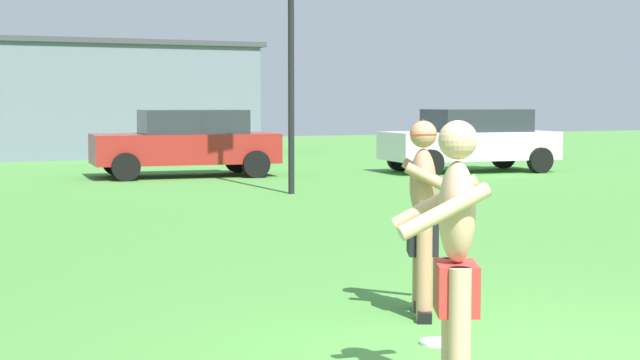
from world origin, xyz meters
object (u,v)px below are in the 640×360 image
at_px(player_with_cap, 423,210).
at_px(frisbee, 437,342).
at_px(car_red_near_post, 187,142).
at_px(player_in_red, 455,254).
at_px(car_white_far_end, 471,139).
at_px(lamp_post, 291,2).

xyz_separation_m(player_with_cap, frisbee, (-0.40, -0.87, -0.88)).
bearing_deg(car_red_near_post, player_in_red, -102.49).
xyz_separation_m(player_with_cap, car_white_far_end, (9.73, 13.69, -0.07)).
bearing_deg(frisbee, lamp_post, 71.62).
bearing_deg(player_with_cap, car_white_far_end, 54.59).
distance_m(player_in_red, car_white_far_end, 19.11).
bearing_deg(frisbee, car_white_far_end, 55.16).
bearing_deg(player_with_cap, player_in_red, -116.71).
bearing_deg(frisbee, player_with_cap, 65.19).
bearing_deg(player_in_red, frisbee, 61.97).
bearing_deg(player_in_red, car_white_far_end, 55.65).
bearing_deg(player_with_cap, frisbee, -114.81).
relative_size(car_red_near_post, lamp_post, 0.74).
distance_m(player_with_cap, lamp_post, 11.20).
bearing_deg(car_red_near_post, lamp_post, -84.16).
distance_m(player_in_red, frisbee, 1.64).
xyz_separation_m(car_red_near_post, lamp_post, (0.51, -5.00, 2.85)).
relative_size(player_in_red, car_red_near_post, 0.38).
relative_size(car_red_near_post, car_white_far_end, 1.00).
bearing_deg(car_red_near_post, car_white_far_end, -13.31).
height_order(player_in_red, lamp_post, lamp_post).
bearing_deg(car_white_far_end, player_in_red, -124.35).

